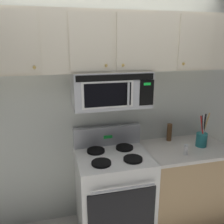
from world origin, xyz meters
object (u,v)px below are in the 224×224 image
object	(u,v)px
over_range_microwave	(111,89)
pepper_mill	(169,132)
stove_range	(114,192)
utensil_crock_teal	(202,138)
salt_shaker	(186,150)

from	to	relation	value
over_range_microwave	pepper_mill	world-z (taller)	over_range_microwave
stove_range	utensil_crock_teal	bearing A→B (deg)	-0.89
over_range_microwave	utensil_crock_teal	xyz separation A→B (m)	(1.01, -0.13, -0.57)
stove_range	pepper_mill	size ratio (longest dim) A/B	5.44
stove_range	utensil_crock_teal	world-z (taller)	utensil_crock_teal
utensil_crock_teal	pepper_mill	bearing A→B (deg)	139.10
utensil_crock_teal	stove_range	bearing A→B (deg)	179.11
salt_shaker	pepper_mill	world-z (taller)	pepper_mill
utensil_crock_teal	salt_shaker	world-z (taller)	utensil_crock_teal
stove_range	pepper_mill	xyz separation A→B (m)	(0.74, 0.22, 0.53)
over_range_microwave	pepper_mill	xyz separation A→B (m)	(0.74, 0.11, -0.57)
over_range_microwave	pepper_mill	bearing A→B (deg)	8.10
utensil_crock_teal	salt_shaker	distance (m)	0.32
stove_range	utensil_crock_teal	xyz separation A→B (m)	(1.01, -0.02, 0.53)
stove_range	over_range_microwave	size ratio (longest dim) A/B	1.47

